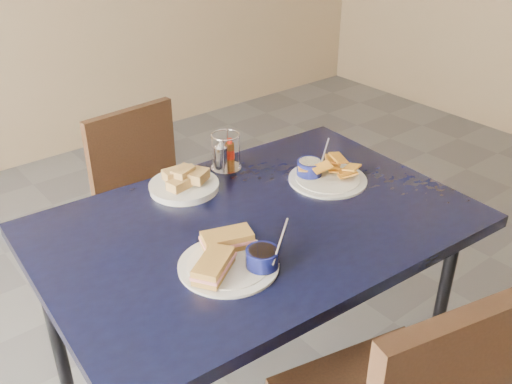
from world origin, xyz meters
TOP-DOWN VIEW (x-y plane):
  - dining_table at (0.06, 0.09)m, footprint 1.36×0.95m
  - chair_far at (0.09, 0.84)m, footprint 0.43×0.41m
  - sandwich_plate at (-0.13, -0.05)m, footprint 0.30×0.28m
  - plantain_plate at (0.41, 0.15)m, footprint 0.27×0.27m
  - bread_basket at (-0.00, 0.39)m, footprint 0.23×0.23m
  - condiment_caddy at (0.19, 0.43)m, footprint 0.11×0.11m

SIDE VIEW (x-z plane):
  - chair_far at x=0.09m, z-range 0.06..0.91m
  - dining_table at x=0.06m, z-range 0.31..1.06m
  - plantain_plate at x=0.41m, z-range 0.71..0.83m
  - sandwich_plate at x=-0.13m, z-range 0.72..0.83m
  - bread_basket at x=0.00m, z-range 0.74..0.82m
  - condiment_caddy at x=0.19m, z-range 0.74..0.87m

